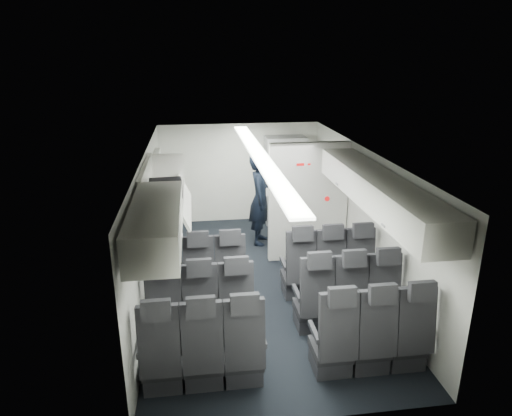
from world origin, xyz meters
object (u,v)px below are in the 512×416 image
object	(u,v)px
seat_row_mid	(275,306)
seat_row_rear	(289,348)
galley_unit	(285,180)
seat_row_front	(264,275)
carry_on_bag	(166,189)
flight_attendant	(260,199)
boarding_door	(160,202)

from	to	relation	value
seat_row_mid	seat_row_rear	size ratio (longest dim) A/B	1.00
seat_row_rear	galley_unit	distance (m)	5.17
seat_row_front	carry_on_bag	xyz separation A→B (m)	(-1.38, 0.07, 1.38)
seat_row_mid	flight_attendant	world-z (taller)	flight_attendant
seat_row_rear	seat_row_mid	bearing A→B (deg)	90.00
seat_row_front	flight_attendant	bearing A→B (deg)	83.31
seat_row_rear	carry_on_bag	xyz separation A→B (m)	(-1.38, 1.87, 1.38)
seat_row_rear	galley_unit	size ratio (longest dim) A/B	1.75
flight_attendant	galley_unit	bearing A→B (deg)	-18.89
seat_row_mid	galley_unit	xyz separation A→B (m)	(0.95, 4.15, 0.55)
galley_unit	carry_on_bag	world-z (taller)	carry_on_bag
galley_unit	flight_attendant	world-z (taller)	galley_unit
seat_row_rear	flight_attendant	size ratio (longest dim) A/B	1.86
seat_row_rear	carry_on_bag	distance (m)	2.70
seat_row_front	carry_on_bag	size ratio (longest dim) A/B	7.60
seat_row_front	carry_on_bag	distance (m)	1.95
carry_on_bag	galley_unit	bearing A→B (deg)	49.10
seat_row_front	boarding_door	bearing A→B (deg)	128.16
seat_row_rear	boarding_door	xyz separation A→B (m)	(-1.64, 3.89, 0.55)
seat_row_front	seat_row_mid	bearing A→B (deg)	-90.00
galley_unit	flight_attendant	xyz separation A→B (m)	(-0.69, -1.07, -0.06)
seat_row_rear	flight_attendant	world-z (taller)	flight_attendant
carry_on_bag	seat_row_mid	bearing A→B (deg)	-39.88
carry_on_bag	seat_row_front	bearing A→B (deg)	-7.67
seat_row_mid	galley_unit	size ratio (longest dim) A/B	1.75
seat_row_mid	carry_on_bag	distance (m)	2.18
seat_row_front	boarding_door	xyz separation A→B (m)	(-1.64, 2.09, 0.55)
flight_attendant	seat_row_front	bearing A→B (deg)	-172.56
seat_row_rear	carry_on_bag	bearing A→B (deg)	126.38
seat_row_front	galley_unit	world-z (taller)	galley_unit
seat_row_front	flight_attendant	xyz separation A→B (m)	(0.26, 2.19, 0.49)
galley_unit	boarding_door	xyz separation A→B (m)	(-2.59, -1.17, 0.00)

